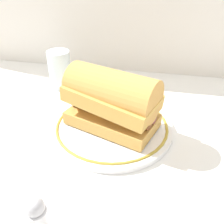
% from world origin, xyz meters
% --- Properties ---
extents(ground_plane, '(1.50, 1.50, 0.00)m').
position_xyz_m(ground_plane, '(0.00, 0.00, 0.00)').
color(ground_plane, white).
extents(plate, '(0.25, 0.25, 0.01)m').
position_xyz_m(plate, '(-0.03, 0.03, 0.01)').
color(plate, white).
rests_on(plate, ground_plane).
extents(sausage_sandwich, '(0.20, 0.15, 0.12)m').
position_xyz_m(sausage_sandwich, '(-0.03, 0.03, 0.07)').
color(sausage_sandwich, gold).
rests_on(sausage_sandwich, plate).
extents(drinking_glass, '(0.06, 0.06, 0.10)m').
position_xyz_m(drinking_glass, '(-0.20, 0.19, 0.04)').
color(drinking_glass, silver).
rests_on(drinking_glass, ground_plane).
extents(salt_shaker, '(0.03, 0.03, 0.07)m').
position_xyz_m(salt_shaker, '(-0.08, -0.22, 0.03)').
color(salt_shaker, white).
rests_on(salt_shaker, ground_plane).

